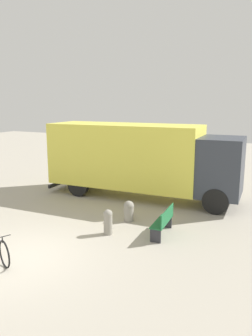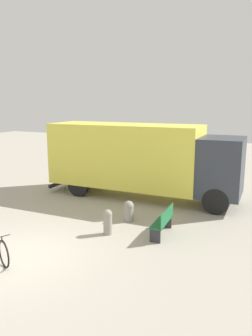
# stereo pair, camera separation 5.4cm
# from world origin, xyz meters

# --- Properties ---
(ground_plane) EXTENTS (60.00, 60.00, 0.00)m
(ground_plane) POSITION_xyz_m (0.00, 0.00, 0.00)
(ground_plane) COLOR #A8A091
(delivery_truck) EXTENTS (8.70, 2.63, 3.27)m
(delivery_truck) POSITION_xyz_m (0.62, 6.97, 1.82)
(delivery_truck) COLOR #EAE04C
(delivery_truck) RESTS_ON ground
(park_bench) EXTENTS (0.50, 1.45, 0.89)m
(park_bench) POSITION_xyz_m (3.12, 3.32, 0.47)
(park_bench) COLOR #1E6638
(park_bench) RESTS_ON ground
(bollard_near_bench) EXTENTS (0.30, 0.30, 0.84)m
(bollard_near_bench) POSITION_xyz_m (1.47, 2.58, 0.45)
(bollard_near_bench) COLOR gray
(bollard_near_bench) RESTS_ON ground
(bollard_far_bench) EXTENTS (0.38, 0.38, 0.76)m
(bollard_far_bench) POSITION_xyz_m (1.55, 3.97, 0.40)
(bollard_far_bench) COLOR gray
(bollard_far_bench) RESTS_ON ground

